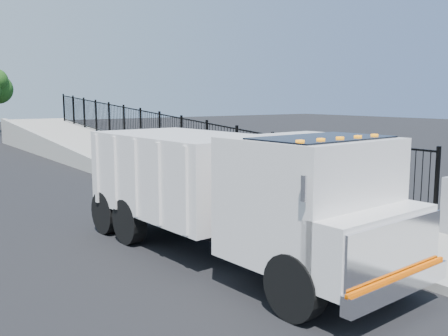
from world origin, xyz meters
TOP-DOWN VIEW (x-y plane):
  - ground at (0.00, 0.00)m, footprint 120.00×120.00m
  - sidewalk at (1.93, -2.00)m, footprint 3.55×12.00m
  - curb at (0.00, -2.00)m, footprint 0.30×12.00m
  - ramp at (2.12, 16.00)m, footprint 3.95×24.06m
  - iron_fence at (3.55, 12.00)m, footprint 0.10×28.00m
  - truck at (-1.84, -1.14)m, footprint 2.89×7.55m
  - worker at (0.96, -2.16)m, footprint 0.62×0.73m
  - debris at (0.65, -1.62)m, footprint 0.37×0.37m

SIDE VIEW (x-z plane):
  - ground at x=0.00m, z-range 0.00..0.00m
  - ramp at x=2.12m, z-range -1.60..1.60m
  - sidewalk at x=1.93m, z-range 0.00..0.12m
  - curb at x=0.00m, z-range 0.00..0.16m
  - debris at x=0.65m, z-range 0.12..0.21m
  - iron_fence at x=3.55m, z-range 0.00..1.80m
  - worker at x=0.96m, z-range 0.12..1.80m
  - truck at x=-1.84m, z-range 0.16..2.69m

